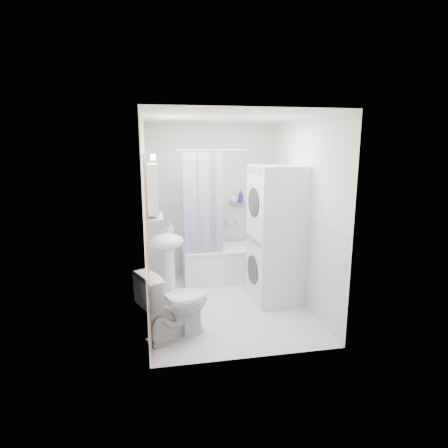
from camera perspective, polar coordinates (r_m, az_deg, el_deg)
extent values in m
plane|color=silver|center=(5.09, 0.44, -12.08)|extent=(2.60, 2.60, 0.00)
plane|color=silver|center=(5.99, -1.95, 3.61)|extent=(2.00, 0.00, 2.00)
plane|color=silver|center=(3.49, 4.62, -2.62)|extent=(2.00, 0.00, 2.00)
plane|color=silver|center=(4.64, -11.75, 0.86)|extent=(0.00, 2.60, 2.60)
plane|color=silver|center=(5.01, 11.76, 1.69)|extent=(0.00, 2.60, 2.60)
plane|color=white|center=(4.65, 0.49, 16.00)|extent=(2.60, 2.60, 0.00)
plane|color=white|center=(6.09, -1.89, -2.00)|extent=(1.98, 0.00, 1.98)
plane|color=white|center=(4.79, -11.29, -6.20)|extent=(0.00, 2.58, 2.58)
plane|color=white|center=(5.15, 11.35, -4.90)|extent=(0.00, 2.58, 2.58)
plane|color=brown|center=(3.83, -11.50, -4.59)|extent=(0.00, 2.00, 2.00)
cylinder|color=silver|center=(4.15, -11.04, -3.28)|extent=(0.04, 0.04, 0.04)
cube|color=white|center=(5.87, 0.47, -6.11)|extent=(1.36, 0.63, 0.50)
cube|color=white|center=(5.79, 0.48, -3.63)|extent=(1.38, 0.65, 0.03)
cube|color=silver|center=(5.83, 0.47, -4.72)|extent=(1.18, 0.45, 0.20)
cylinder|color=silver|center=(6.07, 1.73, 0.35)|extent=(0.04, 0.12, 0.04)
cylinder|color=silver|center=(5.32, 1.07, 11.20)|extent=(1.56, 0.02, 0.02)
cube|color=#141447|center=(5.29, -5.65, 2.98)|extent=(0.10, 0.02, 1.45)
cube|color=#141447|center=(5.30, -4.68, 3.01)|extent=(0.10, 0.02, 1.45)
cube|color=#141447|center=(5.31, -3.71, 3.04)|extent=(0.10, 0.02, 1.45)
cube|color=#141447|center=(5.32, -2.75, 3.07)|extent=(0.10, 0.02, 1.45)
cube|color=#141447|center=(5.33, -1.79, 3.10)|extent=(0.10, 0.02, 1.45)
cube|color=#141447|center=(5.35, -0.83, 3.13)|extent=(0.10, 0.02, 1.45)
ellipsoid|color=white|center=(4.90, -8.73, -2.64)|extent=(0.44, 0.37, 0.20)
cylinder|color=white|center=(5.04, -8.33, -7.86)|extent=(0.14, 0.14, 0.75)
cylinder|color=silver|center=(5.00, -9.07, -0.92)|extent=(0.03, 0.03, 0.14)
cylinder|color=silver|center=(4.95, -9.07, -0.34)|extent=(0.02, 0.10, 0.02)
cube|color=white|center=(4.68, -10.81, 5.34)|extent=(0.12, 0.50, 0.60)
cube|color=white|center=(4.68, -10.01, 5.37)|extent=(0.01, 0.47, 0.57)
cube|color=#FFEABF|center=(4.65, -10.75, 10.00)|extent=(0.06, 0.45, 0.06)
cube|color=silver|center=(4.73, -10.40, 1.14)|extent=(0.18, 0.54, 0.02)
cube|color=silver|center=(6.02, 2.23, 3.16)|extent=(0.22, 0.06, 0.02)
cube|color=#4D1217|center=(5.34, -11.10, 4.80)|extent=(0.05, 0.30, 0.71)
cube|color=#4D1217|center=(5.31, -10.91, 8.28)|extent=(0.03, 0.26, 0.08)
cylinder|color=silver|center=(5.31, -11.37, 8.69)|extent=(0.02, 0.04, 0.02)
cube|color=white|center=(5.11, 7.94, -6.60)|extent=(0.69, 0.69, 0.91)
cylinder|color=#2D2D33|center=(5.02, 4.38, -6.97)|extent=(0.05, 0.39, 0.38)
cube|color=gray|center=(4.91, 4.47, -2.45)|extent=(0.05, 0.58, 0.08)
cube|color=white|center=(4.90, 8.24, 3.51)|extent=(0.69, 0.69, 0.91)
cylinder|color=#2D2D33|center=(4.81, 4.56, 3.33)|extent=(0.05, 0.39, 0.38)
cube|color=gray|center=(4.76, 4.65, 8.19)|extent=(0.05, 0.58, 0.08)
imported|color=white|center=(4.19, -7.48, -11.92)|extent=(0.90, 0.73, 0.77)
imported|color=gray|center=(4.94, -8.22, -1.31)|extent=(0.08, 0.17, 0.08)
imported|color=gray|center=(4.58, -10.40, 1.38)|extent=(0.07, 0.18, 0.07)
imported|color=gray|center=(4.84, -10.44, 2.14)|extent=(0.10, 0.09, 0.10)
imported|color=gray|center=(5.99, 1.46, 3.86)|extent=(0.13, 0.17, 0.13)
imported|color=navy|center=(6.02, 2.57, 3.65)|extent=(0.08, 0.21, 0.08)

